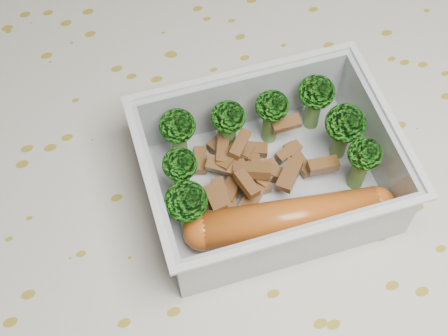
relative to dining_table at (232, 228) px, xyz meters
name	(u,v)px	position (x,y,z in m)	size (l,w,h in m)	color
dining_table	(232,228)	(0.00, 0.00, 0.00)	(1.40, 0.90, 0.75)	brown
tablecloth	(233,201)	(0.00, 0.00, 0.05)	(1.46, 0.96, 0.19)	beige
lunch_container	(268,175)	(0.02, -0.02, 0.11)	(0.18, 0.15, 0.06)	silver
broccoli_florets	(260,139)	(0.02, 0.00, 0.13)	(0.15, 0.09, 0.05)	#608C3F
meat_pile	(248,169)	(0.01, 0.00, 0.10)	(0.10, 0.07, 0.03)	brown
sausage	(290,218)	(0.02, -0.05, 0.11)	(0.15, 0.05, 0.03)	#B65318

